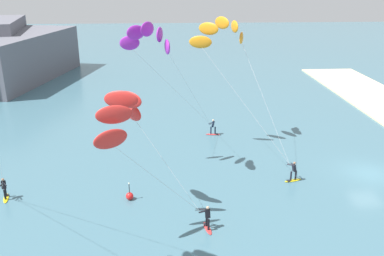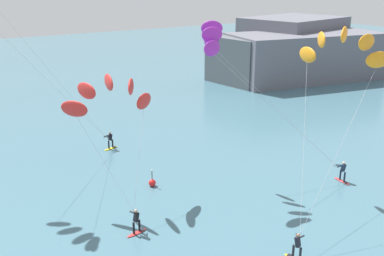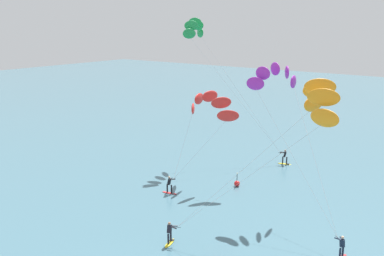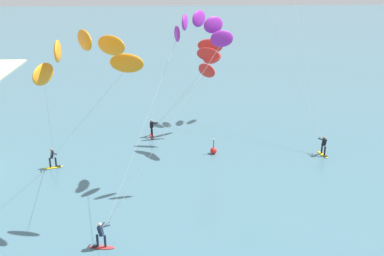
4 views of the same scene
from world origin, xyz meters
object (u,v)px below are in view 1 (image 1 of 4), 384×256
at_px(kitesurfer_mid_water, 125,116).
at_px(marker_buoy, 130,196).
at_px(kitesurfer_far_out, 152,43).
at_px(kitesurfer_nearshore, 224,36).

xyz_separation_m(kitesurfer_mid_water, marker_buoy, (3.19, 0.36, -7.24)).
bearing_deg(kitesurfer_far_out, kitesurfer_nearshore, -47.93).
relative_size(kitesurfer_nearshore, marker_buoy, 8.79).
height_order(kitesurfer_nearshore, marker_buoy, kitesurfer_nearshore).
bearing_deg(kitesurfer_nearshore, kitesurfer_far_out, 132.07).
bearing_deg(kitesurfer_far_out, kitesurfer_mid_water, 169.52).
height_order(kitesurfer_far_out, marker_buoy, kitesurfer_far_out).
bearing_deg(marker_buoy, kitesurfer_far_out, -21.12).
bearing_deg(kitesurfer_nearshore, marker_buoy, 142.05).
relative_size(kitesurfer_mid_water, kitesurfer_far_out, 0.74).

